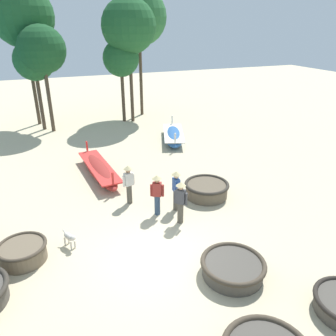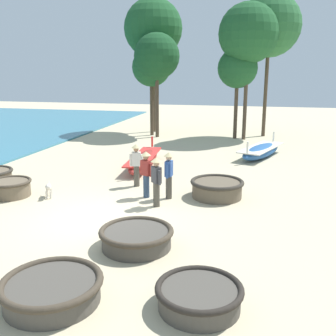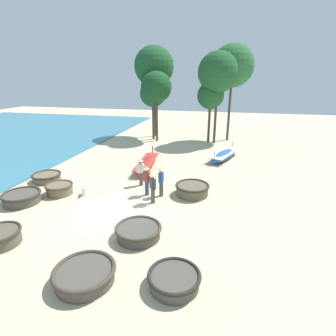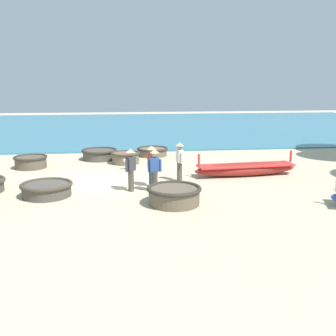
# 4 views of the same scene
# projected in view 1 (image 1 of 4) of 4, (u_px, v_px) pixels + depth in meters

# --- Properties ---
(ground_plane) EXTENTS (80.00, 80.00, 0.00)m
(ground_plane) POSITION_uv_depth(u_px,v_px,m) (156.00, 255.00, 10.51)
(ground_plane) COLOR #C6B793
(coracle_nearest) EXTENTS (1.90, 1.90, 0.63)m
(coracle_nearest) POSITION_uv_depth(u_px,v_px,m) (207.00, 189.00, 13.93)
(coracle_nearest) COLOR brown
(coracle_nearest) RESTS_ON ground
(coracle_tilted) EXTENTS (1.50, 1.50, 0.60)m
(coracle_tilted) POSITION_uv_depth(u_px,v_px,m) (23.00, 252.00, 10.14)
(coracle_tilted) COLOR brown
(coracle_tilted) RESTS_ON ground
(coracle_weathered) EXTENTS (1.92, 1.92, 0.51)m
(coracle_weathered) POSITION_uv_depth(u_px,v_px,m) (233.00, 267.00, 9.56)
(coracle_weathered) COLOR #4C473F
(coracle_weathered) RESTS_ON ground
(long_boat_red_hull) EXTENTS (2.49, 4.30, 1.09)m
(long_boat_red_hull) POSITION_uv_depth(u_px,v_px,m) (173.00, 136.00, 20.60)
(long_boat_red_hull) COLOR #285693
(long_boat_red_hull) RESTS_ON ground
(long_boat_ochre_hull) EXTENTS (1.36, 4.85, 1.07)m
(long_boat_ochre_hull) POSITION_uv_depth(u_px,v_px,m) (99.00, 170.00, 15.85)
(long_boat_ochre_hull) COLOR maroon
(long_boat_ochre_hull) RESTS_ON ground
(fisherman_standing_left) EXTENTS (0.49, 0.36, 1.67)m
(fisherman_standing_left) POSITION_uv_depth(u_px,v_px,m) (157.00, 192.00, 12.35)
(fisherman_standing_left) COLOR #2D425B
(fisherman_standing_left) RESTS_ON ground
(fisherman_with_hat) EXTENTS (0.39, 0.42, 1.67)m
(fisherman_with_hat) POSITION_uv_depth(u_px,v_px,m) (181.00, 200.00, 11.84)
(fisherman_with_hat) COLOR #4C473D
(fisherman_with_hat) RESTS_ON ground
(fisherman_by_coracle) EXTENTS (0.36, 0.53, 1.67)m
(fisherman_by_coracle) POSITION_uv_depth(u_px,v_px,m) (176.00, 188.00, 12.68)
(fisherman_by_coracle) COLOR #4C473D
(fisherman_by_coracle) RESTS_ON ground
(fisherman_standing_right) EXTENTS (0.52, 0.36, 1.67)m
(fisherman_standing_right) POSITION_uv_depth(u_px,v_px,m) (129.00, 182.00, 13.16)
(fisherman_standing_right) COLOR #4C473D
(fisherman_standing_right) RESTS_ON ground
(dog) EXTENTS (0.41, 0.63, 0.55)m
(dog) POSITION_uv_depth(u_px,v_px,m) (70.00, 238.00, 10.73)
(dog) COLOR beige
(dog) RESTS_ON ground
(tree_leftmost) EXTENTS (2.98, 2.98, 6.79)m
(tree_leftmost) POSITION_uv_depth(u_px,v_px,m) (42.00, 50.00, 20.42)
(tree_leftmost) COLOR #4C3D2D
(tree_leftmost) RESTS_ON ground
(tree_left_mid) EXTENTS (3.73, 3.73, 8.49)m
(tree_left_mid) POSITION_uv_depth(u_px,v_px,m) (129.00, 26.00, 22.14)
(tree_left_mid) COLOR #4C3D2D
(tree_left_mid) RESTS_ON ground
(tree_center) EXTENTS (4.07, 4.07, 9.28)m
(tree_center) POSITION_uv_depth(u_px,v_px,m) (22.00, 16.00, 21.22)
(tree_center) COLOR #4C3D2D
(tree_center) RESTS_ON ground
(tree_right_mid) EXTENTS (2.59, 2.59, 5.91)m
(tree_right_mid) POSITION_uv_depth(u_px,v_px,m) (34.00, 61.00, 21.07)
(tree_right_mid) COLOR #4C3D2D
(tree_right_mid) RESTS_ON ground
(tree_tall_back) EXTENTS (4.06, 4.06, 9.26)m
(tree_tall_back) POSITION_uv_depth(u_px,v_px,m) (139.00, 17.00, 23.71)
(tree_tall_back) COLOR #4C3D2D
(tree_tall_back) RESTS_ON ground
(tree_rightmost) EXTENTS (2.55, 2.55, 5.82)m
(tree_rightmost) POSITION_uv_depth(u_px,v_px,m) (121.00, 59.00, 23.02)
(tree_rightmost) COLOR #4C3D2D
(tree_rightmost) RESTS_ON ground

